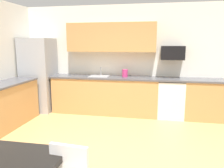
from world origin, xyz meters
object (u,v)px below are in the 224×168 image
object	(u,v)px
oven_range	(171,98)
microwave	(173,53)
kettle	(125,74)
refrigerator	(39,75)

from	to	relation	value
oven_range	microwave	xyz separation A→B (m)	(0.00, 0.10, 1.08)
oven_range	microwave	size ratio (longest dim) A/B	1.69
microwave	kettle	xyz separation A→B (m)	(-1.12, -0.05, -0.52)
oven_range	kettle	bearing A→B (deg)	177.44
refrigerator	microwave	distance (m)	3.42
oven_range	kettle	xyz separation A→B (m)	(-1.12, 0.05, 0.56)
oven_range	microwave	world-z (taller)	microwave
oven_range	microwave	bearing A→B (deg)	90.00
oven_range	microwave	distance (m)	1.08
oven_range	kettle	distance (m)	1.25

